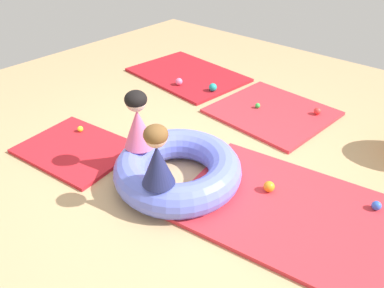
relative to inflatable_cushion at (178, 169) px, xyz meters
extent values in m
plane|color=tan|center=(0.01, 0.14, -0.15)|extent=(8.00, 8.00, 0.00)
cube|color=red|center=(-1.17, -0.32, -0.13)|extent=(1.22, 1.00, 0.04)
cube|color=#B21923|center=(-1.62, 1.95, -0.13)|extent=(1.73, 1.31, 0.04)
cube|color=red|center=(1.04, 0.33, -0.13)|extent=(2.07, 1.55, 0.04)
cube|color=red|center=(-0.04, 1.75, -0.13)|extent=(1.39, 1.32, 0.04)
torus|color=#6070E5|center=(0.00, 0.00, 0.00)|extent=(1.17, 1.17, 0.30)
cone|color=#E5608E|center=(-0.38, -0.10, 0.34)|extent=(0.38, 0.38, 0.37)
sphere|color=beige|center=(-0.38, -0.10, 0.61)|extent=(0.19, 0.19, 0.19)
ellipsoid|color=black|center=(-0.38, -0.10, 0.63)|extent=(0.20, 0.20, 0.16)
cone|color=navy|center=(0.14, -0.37, 0.33)|extent=(0.36, 0.36, 0.36)
sphere|color=#DBAD89|center=(0.14, -0.37, 0.59)|extent=(0.18, 0.18, 0.18)
ellipsoid|color=brown|center=(0.14, -0.37, 0.61)|extent=(0.19, 0.19, 0.15)
sphere|color=red|center=(0.41, 2.03, -0.07)|extent=(0.09, 0.09, 0.09)
sphere|color=teal|center=(-0.95, 1.72, -0.06)|extent=(0.11, 0.11, 0.11)
sphere|color=green|center=(-0.22, 1.70, -0.08)|extent=(0.06, 0.06, 0.06)
sphere|color=yellow|center=(-1.41, -0.09, -0.08)|extent=(0.07, 0.07, 0.07)
sphere|color=pink|center=(-1.43, 1.56, -0.06)|extent=(0.10, 0.10, 0.10)
sphere|color=blue|center=(1.53, 0.80, -0.07)|extent=(0.08, 0.08, 0.08)
sphere|color=orange|center=(0.73, 0.41, -0.06)|extent=(0.10, 0.10, 0.10)
camera|label=1|loc=(1.91, -1.98, 2.08)|focal=35.08mm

